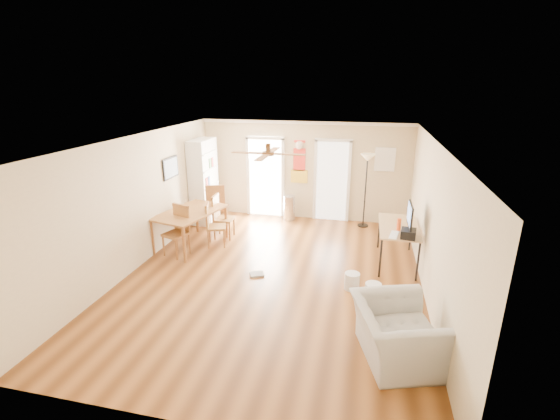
% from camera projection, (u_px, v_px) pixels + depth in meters
% --- Properties ---
extents(floor, '(7.00, 7.00, 0.00)m').
position_uv_depth(floor, '(273.00, 276.00, 7.48)').
color(floor, brown).
rests_on(floor, ground).
extents(ceiling, '(5.50, 7.00, 0.00)m').
position_uv_depth(ceiling, '(272.00, 141.00, 6.66)').
color(ceiling, silver).
rests_on(ceiling, floor).
extents(wall_back, '(5.50, 0.04, 2.60)m').
position_uv_depth(wall_back, '(304.00, 171.00, 10.31)').
color(wall_back, beige).
rests_on(wall_back, floor).
extents(wall_front, '(5.50, 0.04, 2.60)m').
position_uv_depth(wall_front, '(189.00, 324.00, 3.83)').
color(wall_front, beige).
rests_on(wall_front, floor).
extents(wall_left, '(0.04, 7.00, 2.60)m').
position_uv_depth(wall_left, '(137.00, 202.00, 7.64)').
color(wall_left, beige).
rests_on(wall_left, floor).
extents(wall_right, '(0.04, 7.00, 2.60)m').
position_uv_depth(wall_right, '(432.00, 224.00, 6.50)').
color(wall_right, beige).
rests_on(wall_right, floor).
extents(crown_molding, '(5.50, 7.00, 0.08)m').
position_uv_depth(crown_molding, '(272.00, 143.00, 6.67)').
color(crown_molding, white).
rests_on(crown_molding, wall_back).
extents(kitchen_doorway, '(0.90, 0.10, 2.10)m').
position_uv_depth(kitchen_doorway, '(266.00, 178.00, 10.59)').
color(kitchen_doorway, white).
rests_on(kitchen_doorway, wall_back).
extents(bathroom_doorway, '(0.80, 0.10, 2.10)m').
position_uv_depth(bathroom_doorway, '(332.00, 182.00, 10.22)').
color(bathroom_doorway, white).
rests_on(bathroom_doorway, wall_back).
extents(wall_decal, '(0.46, 0.03, 1.10)m').
position_uv_depth(wall_decal, '(299.00, 162.00, 10.24)').
color(wall_decal, red).
rests_on(wall_decal, wall_back).
extents(ac_grille, '(0.50, 0.04, 0.60)m').
position_uv_depth(ac_grille, '(385.00, 159.00, 9.73)').
color(ac_grille, white).
rests_on(ac_grille, wall_back).
extents(framed_poster, '(0.04, 0.66, 0.48)m').
position_uv_depth(framed_poster, '(171.00, 168.00, 8.81)').
color(framed_poster, black).
rests_on(framed_poster, wall_left).
extents(ceiling_fan, '(1.24, 1.24, 0.20)m').
position_uv_depth(ceiling_fan, '(268.00, 154.00, 6.43)').
color(ceiling_fan, '#593819').
rests_on(ceiling_fan, ceiling).
extents(bookshelf, '(0.49, 1.00, 2.17)m').
position_uv_depth(bookshelf, '(204.00, 181.00, 10.14)').
color(bookshelf, silver).
rests_on(bookshelf, floor).
extents(dining_table, '(1.35, 1.83, 0.82)m').
position_uv_depth(dining_table, '(191.00, 229.00, 8.75)').
color(dining_table, '#A36834').
rests_on(dining_table, floor).
extents(dining_chair_right_a, '(0.45, 0.45, 1.03)m').
position_uv_depth(dining_chair_right_a, '(224.00, 217.00, 9.19)').
color(dining_chair_right_a, '#A07033').
rests_on(dining_chair_right_a, floor).
extents(dining_chair_right_b, '(0.52, 0.52, 1.00)m').
position_uv_depth(dining_chair_right_b, '(216.00, 225.00, 8.74)').
color(dining_chair_right_b, olive).
rests_on(dining_chair_right_b, floor).
extents(dining_chair_near, '(0.56, 0.56, 1.07)m').
position_uv_depth(dining_chair_near, '(175.00, 231.00, 8.25)').
color(dining_chair_near, olive).
rests_on(dining_chair_near, floor).
extents(dining_chair_far, '(0.60, 0.60, 1.14)m').
position_uv_depth(dining_chair_far, '(216.00, 205.00, 9.88)').
color(dining_chair_far, '#9F6633').
rests_on(dining_chair_far, floor).
extents(trash_can, '(0.38, 0.38, 0.67)m').
position_uv_depth(trash_can, '(289.00, 208.00, 10.42)').
color(trash_can, '#B9B9BC').
rests_on(trash_can, floor).
extents(torchiere_lamp, '(0.36, 0.36, 1.88)m').
position_uv_depth(torchiere_lamp, '(365.00, 191.00, 9.77)').
color(torchiere_lamp, black).
rests_on(torchiere_lamp, floor).
extents(computer_desk, '(0.76, 1.51, 0.81)m').
position_uv_depth(computer_desk, '(397.00, 244.00, 7.92)').
color(computer_desk, tan).
rests_on(computer_desk, floor).
extents(imac, '(0.27, 0.64, 0.60)m').
position_uv_depth(imac, '(410.00, 219.00, 7.30)').
color(imac, black).
rests_on(imac, computer_desk).
extents(keyboard, '(0.21, 0.45, 0.02)m').
position_uv_depth(keyboard, '(394.00, 235.00, 7.32)').
color(keyboard, white).
rests_on(keyboard, computer_desk).
extents(printer, '(0.31, 0.34, 0.16)m').
position_uv_depth(printer, '(408.00, 234.00, 7.19)').
color(printer, black).
rests_on(printer, computer_desk).
extents(orange_bottle, '(0.08, 0.08, 0.24)m').
position_uv_depth(orange_bottle, '(399.00, 224.00, 7.53)').
color(orange_bottle, '#F54F15').
rests_on(orange_bottle, computer_desk).
extents(wastebasket_a, '(0.33, 0.33, 0.31)m').
position_uv_depth(wastebasket_a, '(352.00, 281.00, 6.98)').
color(wastebasket_a, silver).
rests_on(wastebasket_a, floor).
extents(wastebasket_b, '(0.31, 0.31, 0.32)m').
position_uv_depth(wastebasket_b, '(373.00, 292.00, 6.61)').
color(wastebasket_b, silver).
rests_on(wastebasket_b, floor).
extents(floor_cloth, '(0.33, 0.30, 0.04)m').
position_uv_depth(floor_cloth, '(257.00, 274.00, 7.52)').
color(floor_cloth, gray).
rests_on(floor_cloth, floor).
extents(armchair, '(1.35, 1.45, 0.78)m').
position_uv_depth(armchair, '(397.00, 333.00, 5.16)').
color(armchair, '#ADACA7').
rests_on(armchair, floor).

